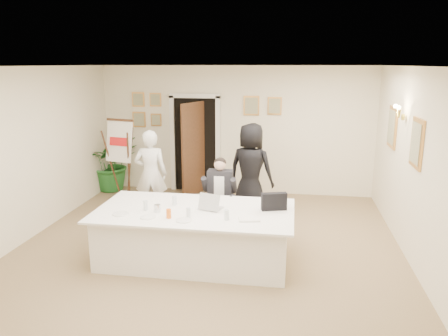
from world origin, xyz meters
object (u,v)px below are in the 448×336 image
flip_chart (123,164)px  paper_stack (249,219)px  potted_palm (112,163)px  oj_glass (169,214)px  standing_woman (251,170)px  laptop (211,199)px  laptop_bag (274,202)px  standing_man (151,174)px  conference_table (195,234)px  seated_man (220,195)px  steel_jug (157,208)px

flip_chart → paper_stack: size_ratio=6.08×
potted_palm → oj_glass: size_ratio=9.70×
standing_woman → paper_stack: size_ratio=6.30×
laptop → oj_glass: bearing=-118.3°
paper_stack → potted_palm: bearing=134.2°
potted_palm → oj_glass: bearing=-56.9°
laptop → standing_woman: bearing=95.9°
flip_chart → oj_glass: (1.83, -2.95, 0.05)m
laptop → laptop_bag: size_ratio=0.95×
flip_chart → paper_stack: flip_chart is taller
laptop → paper_stack: 0.73m
standing_man → laptop: bearing=122.8°
flip_chart → standing_man: flip_chart is taller
conference_table → flip_chart: bearing=129.5°
seated_man → standing_man: 1.54m
standing_man → laptop: 2.18m
standing_man → oj_glass: size_ratio=12.76×
standing_man → laptop: size_ratio=4.77×
seated_man → oj_glass: seated_man is taller
seated_man → paper_stack: size_ratio=4.72×
standing_woman → flip_chart: bearing=7.5°
conference_table → oj_glass: (-0.27, -0.40, 0.45)m
flip_chart → seated_man: bearing=-32.1°
conference_table → oj_glass: 0.66m
laptop → steel_jug: 0.78m
flip_chart → steel_jug: size_ratio=15.52×
standing_woman → paper_stack: standing_woman is taller
laptop_bag → paper_stack: (-0.31, -0.47, -0.11)m
potted_palm → paper_stack: 5.05m
flip_chart → standing_man: bearing=-43.6°
seated_man → standing_woman: 1.11m
seated_man → conference_table: bearing=-108.7°
standing_woman → oj_glass: bearing=87.3°
laptop → steel_jug: (-0.72, -0.27, -0.08)m
standing_woman → potted_palm: size_ratio=1.41×
standing_woman → laptop_bag: bearing=121.7°
steel_jug → flip_chart: bearing=120.4°
potted_palm → steel_jug: size_ratio=11.46×
flip_chart → standing_woman: bearing=-9.1°
standing_woman → laptop_bag: 2.01m
flip_chart → standing_woman: standing_woman is taller
seated_man → standing_man: size_ratio=0.80×
standing_man → conference_table: bearing=116.7°
standing_woman → potted_palm: 3.52m
seated_man → laptop_bag: (0.95, -0.94, 0.24)m
seated_man → flip_chart: (-2.28, 1.43, 0.13)m
paper_stack → laptop_bag: bearing=56.9°
laptop_bag → seated_man: bearing=118.5°
flip_chart → paper_stack: bearing=-44.2°
conference_table → laptop: (0.22, 0.09, 0.52)m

